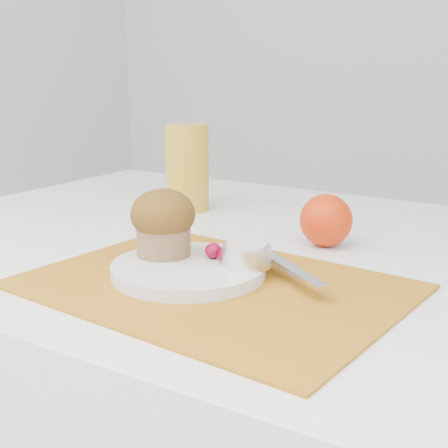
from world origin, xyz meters
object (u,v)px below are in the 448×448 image
Objects in this scene: juice_glass at (187,167)px; muffin at (163,222)px; plate at (188,269)px; orange at (326,220)px.

juice_glass is 1.73× the size of muffin.
plate is at bearing -15.91° from muffin.
orange is 0.85× the size of muffin.
juice_glass reaches higher than orange.
orange is 0.24m from muffin.
plate is 2.50× the size of orange.
plate is 2.13× the size of muffin.
orange is 0.31m from juice_glass.
plate is at bearing -54.45° from juice_glass.
juice_glass is at bearing 164.54° from orange.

